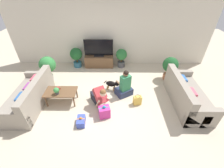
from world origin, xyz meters
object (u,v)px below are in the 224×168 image
object	(u,v)px
gift_box_b	(81,121)
tabletop_plant	(56,91)
potted_plant_corner_right	(170,66)
gift_bag_a	(137,100)
sofa_right	(186,95)
tv	(99,49)
person_sitting	(124,86)
gift_box_a	(104,112)
coffee_table	(61,93)
person_kneeling	(99,96)
potted_plant_back_right	(121,56)
mug	(58,88)
sofa_left	(30,97)
tv_console	(99,61)
dog	(113,84)
potted_plant_corner_left	(48,65)
potted_plant_back_left	(76,56)

from	to	relation	value
gift_box_b	tabletop_plant	size ratio (longest dim) A/B	1.60
potted_plant_corner_right	gift_bag_a	xyz separation A→B (m)	(-1.36, -1.44, -0.40)
sofa_right	tv	distance (m)	3.75
person_sitting	gift_box_a	bearing A→B (deg)	26.74
coffee_table	tv	world-z (taller)	tv
sofa_right	person_sitting	world-z (taller)	person_sitting
person_kneeling	tabletop_plant	world-z (taller)	person_kneeling
potted_plant_back_right	person_kneeling	distance (m)	2.52
gift_bag_a	potted_plant_back_right	bearing A→B (deg)	100.00
gift_box_b	mug	size ratio (longest dim) A/B	2.97
sofa_left	tabletop_plant	world-z (taller)	sofa_left
person_sitting	potted_plant_back_right	bearing A→B (deg)	-119.63
sofa_left	tv	size ratio (longest dim) A/B	1.66
potted_plant_corner_right	tabletop_plant	size ratio (longest dim) A/B	4.07
tv_console	potted_plant_back_right	size ratio (longest dim) A/B	1.49
coffee_table	dog	distance (m)	1.72
gift_bag_a	potted_plant_corner_left	bearing A→B (deg)	157.53
person_kneeling	mug	xyz separation A→B (m)	(-1.28, 0.20, 0.13)
sofa_right	tabletop_plant	size ratio (longest dim) A/B	8.97
potted_plant_back_right	person_kneeling	size ratio (longest dim) A/B	1.01
potted_plant_corner_right	potted_plant_corner_left	size ratio (longest dim) A/B	0.93
sofa_left	potted_plant_corner_left	bearing A→B (deg)	173.80
gift_bag_a	coffee_table	bearing A→B (deg)	178.05
gift_box_b	potted_plant_back_right	bearing A→B (deg)	69.03
potted_plant_back_right	gift_box_b	distance (m)	3.41
coffee_table	potted_plant_corner_left	distance (m)	1.48
gift_bag_a	tabletop_plant	world-z (taller)	tabletop_plant
tv	dog	size ratio (longest dim) A/B	2.08
potted_plant_corner_right	dog	size ratio (longest dim) A/B	1.57
tv	dog	xyz separation A→B (m)	(0.60, -1.70, -0.56)
person_sitting	mug	bearing A→B (deg)	-22.77
potted_plant_back_right	potted_plant_back_left	bearing A→B (deg)	180.00
tv_console	potted_plant_back_left	bearing A→B (deg)	-177.02
sofa_right	gift_box_a	bearing A→B (deg)	103.38
dog	potted_plant_corner_right	bearing A→B (deg)	-56.02
sofa_left	gift_box_a	world-z (taller)	sofa_left
tv	mug	world-z (taller)	tv
gift_bag_a	potted_plant_back_left	bearing A→B (deg)	134.61
mug	gift_box_a	bearing A→B (deg)	-25.25
coffee_table	tv_console	world-z (taller)	tv_console
dog	potted_plant_corner_left	bearing A→B (deg)	91.41
person_sitting	gift_bag_a	world-z (taller)	person_sitting
mug	potted_plant_corner_left	bearing A→B (deg)	121.68
coffee_table	tv	size ratio (longest dim) A/B	0.80
tv	potted_plant_back_left	xyz separation A→B (m)	(-0.96, -0.05, -0.29)
tv	potted_plant_back_left	size ratio (longest dim) A/B	1.40
person_sitting	coffee_table	bearing A→B (deg)	-19.77
sofa_right	tabletop_plant	world-z (taller)	sofa_right
sofa_right	gift_box_a	world-z (taller)	sofa_right
coffee_table	potted_plant_back_left	distance (m)	2.29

